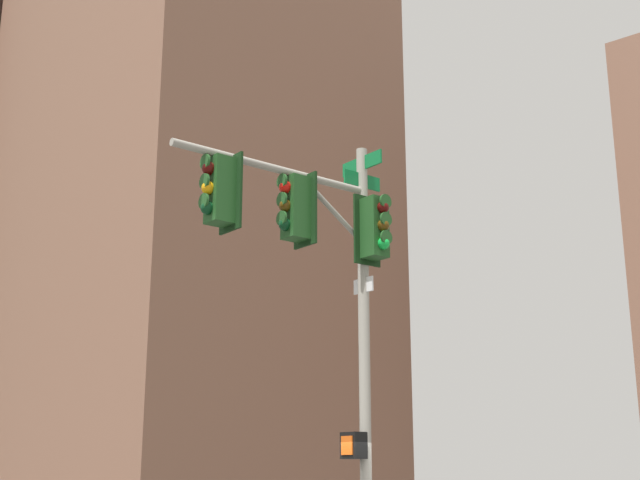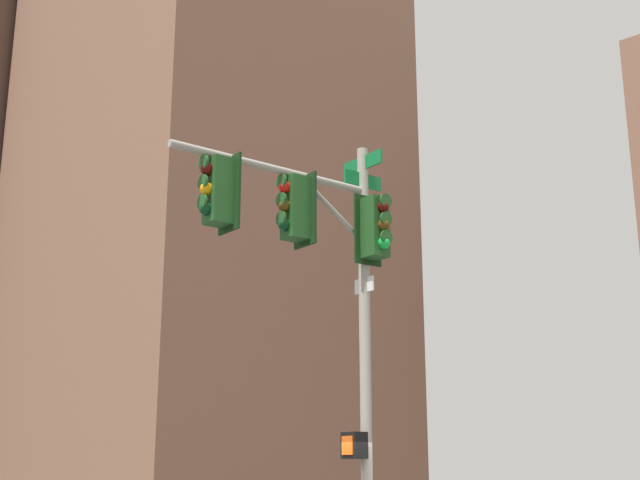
% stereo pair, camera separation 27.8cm
% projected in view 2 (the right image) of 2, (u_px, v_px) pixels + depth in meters
% --- Properties ---
extents(signal_pole_assembly, '(3.92, 1.36, 7.32)m').
position_uv_depth(signal_pole_assembly, '(320.00, 262.00, 13.56)').
color(signal_pole_assembly, '#9E998C').
rests_on(signal_pole_assembly, ground_plane).
extents(building_brick_nearside, '(20.69, 15.96, 50.26)m').
position_uv_depth(building_brick_nearside, '(222.00, 101.00, 56.02)').
color(building_brick_nearside, '#845B47').
rests_on(building_brick_nearside, ground_plane).
extents(building_brick_farside, '(21.09, 14.63, 49.64)m').
position_uv_depth(building_brick_farside, '(64.00, 157.00, 65.00)').
color(building_brick_farside, '#4C3328').
rests_on(building_brick_farside, ground_plane).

